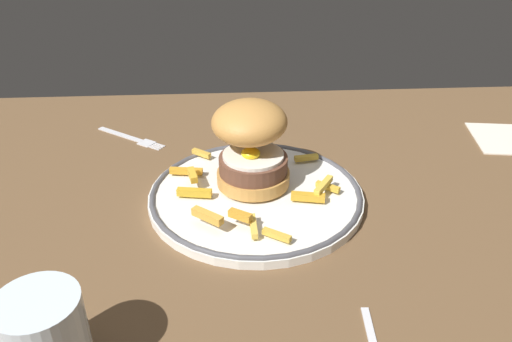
# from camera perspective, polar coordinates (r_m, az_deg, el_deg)

# --- Properties ---
(ground_plane) EXTENTS (1.33, 0.91, 0.04)m
(ground_plane) POSITION_cam_1_polar(r_m,az_deg,el_deg) (0.68, -2.32, -6.98)
(ground_plane) COLOR brown
(dinner_plate) EXTENTS (0.29, 0.29, 0.02)m
(dinner_plate) POSITION_cam_1_polar(r_m,az_deg,el_deg) (0.71, -0.00, -2.63)
(dinner_plate) COLOR white
(dinner_plate) RESTS_ON ground_plane
(burger) EXTENTS (0.14, 0.14, 0.12)m
(burger) POSITION_cam_1_polar(r_m,az_deg,el_deg) (0.70, -0.55, 3.16)
(burger) COLOR #C18740
(burger) RESTS_ON dinner_plate
(fries_pile) EXTENTS (0.24, 0.27, 0.02)m
(fries_pile) POSITION_cam_1_polar(r_m,az_deg,el_deg) (0.70, -1.08, -1.88)
(fries_pile) COLOR gold
(fries_pile) RESTS_ON dinner_plate
(fork) EXTENTS (0.12, 0.10, 0.00)m
(fork) POSITION_cam_1_polar(r_m,az_deg,el_deg) (0.90, -13.59, 3.59)
(fork) COLOR silver
(fork) RESTS_ON ground_plane
(napkin) EXTENTS (0.12, 0.13, 0.00)m
(napkin) POSITION_cam_1_polar(r_m,az_deg,el_deg) (0.97, 25.98, 3.28)
(napkin) COLOR silver
(napkin) RESTS_ON ground_plane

